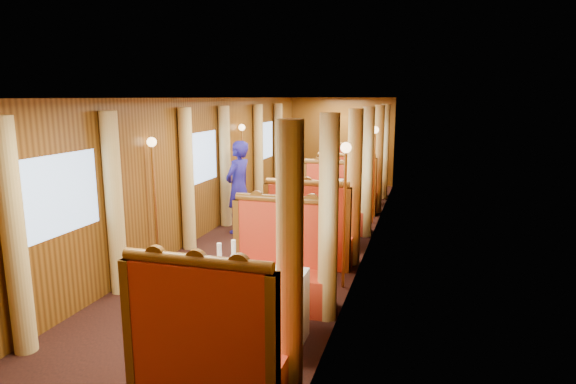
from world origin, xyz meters
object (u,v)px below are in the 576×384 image
at_px(banquette_near_fwd, 209,355).
at_px(table_far, 353,188).
at_px(banquette_mid_aft, 334,208).
at_px(banquette_mid_fwd, 309,238).
at_px(rose_vase_far, 352,165).
at_px(passenger, 332,195).
at_px(table_mid, 323,224).
at_px(banquette_far_fwd, 347,194).
at_px(fruit_plate, 278,279).
at_px(steward, 239,187).
at_px(table_near, 252,309).
at_px(teapot_left, 231,271).
at_px(banquette_near_aft, 280,271).
at_px(teapot_right, 246,273).
at_px(tea_tray, 240,276).
at_px(rose_vase_mid, 323,192).
at_px(teapot_back, 242,265).
at_px(banquette_far_aft, 359,179).

bearing_deg(banquette_near_fwd, table_far, 90.00).
bearing_deg(banquette_mid_aft, banquette_mid_fwd, -90.00).
distance_m(rose_vase_far, passenger, 2.71).
height_order(banquette_near_fwd, table_mid, banquette_near_fwd).
xyz_separation_m(banquette_mid_aft, banquette_far_fwd, (0.00, 1.47, 0.00)).
height_order(fruit_plate, steward, steward).
xyz_separation_m(table_near, banquette_mid_fwd, (0.00, 2.49, 0.05)).
distance_m(table_far, fruit_plate, 7.10).
bearing_deg(table_far, banquette_near_fwd, -90.00).
height_order(teapot_left, steward, steward).
bearing_deg(table_near, teapot_left, -146.82).
height_order(banquette_near_aft, passenger, banquette_near_aft).
distance_m(table_near, passenger, 4.29).
distance_m(banquette_near_aft, table_far, 5.99).
distance_m(table_near, teapot_right, 0.47).
bearing_deg(teapot_left, banquette_far_fwd, 67.45).
bearing_deg(teapot_right, table_near, 66.39).
xyz_separation_m(tea_tray, passenger, (0.08, 4.36, -0.02)).
distance_m(rose_vase_mid, passenger, 0.79).
xyz_separation_m(banquette_mid_fwd, teapot_right, (-0.00, -2.63, 0.40)).
bearing_deg(teapot_back, teapot_right, -76.79).
bearing_deg(table_mid, banquette_near_aft, -90.00).
bearing_deg(fruit_plate, teapot_back, 162.48).
xyz_separation_m(table_near, teapot_right, (-0.00, -0.14, 0.44)).
xyz_separation_m(table_mid, banquette_mid_aft, (0.00, 1.01, 0.05)).
height_order(table_mid, teapot_left, teapot_left).
xyz_separation_m(banquette_far_aft, passenger, (-0.00, -3.74, 0.32)).
bearing_deg(banquette_mid_aft, teapot_back, -91.50).
height_order(banquette_mid_aft, steward, steward).
relative_size(banquette_near_aft, table_far, 1.28).
bearing_deg(banquette_near_fwd, teapot_right, 90.20).
bearing_deg(teapot_right, banquette_far_aft, 67.59).
bearing_deg(banquette_far_aft, table_mid, -90.00).
xyz_separation_m(banquette_far_aft, fruit_plate, (0.31, -8.09, 0.35)).
distance_m(table_mid, table_far, 3.50).
xyz_separation_m(banquette_mid_fwd, passenger, (-0.00, 1.78, 0.32)).
relative_size(fruit_plate, steward, 0.14).
xyz_separation_m(teapot_right, fruit_plate, (0.32, 0.06, -0.05)).
distance_m(banquette_near_aft, banquette_far_aft, 7.00).
bearing_deg(banquette_mid_aft, banquette_far_aft, 90.00).
bearing_deg(tea_tray, banquette_mid_aft, 88.99).
relative_size(table_near, fruit_plate, 4.41).
bearing_deg(banquette_mid_aft, rose_vase_mid, -90.16).
relative_size(table_near, banquette_near_aft, 0.78).
xyz_separation_m(banquette_far_fwd, rose_vase_far, (-0.04, 0.99, 0.50)).
bearing_deg(banquette_far_aft, teapot_back, -90.84).
bearing_deg(rose_vase_mid, teapot_left, -92.66).
bearing_deg(rose_vase_far, banquette_near_aft, -89.64).
distance_m(table_near, banquette_far_fwd, 5.99).
relative_size(tea_tray, teapot_left, 2.28).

